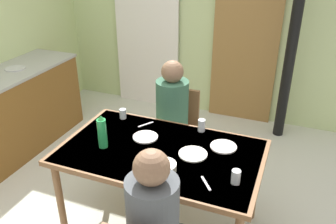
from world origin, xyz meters
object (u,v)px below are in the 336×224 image
Objects in this scene: person_near_diner at (154,215)px; person_far_diner at (172,107)px; serving_bowl_center at (164,167)px; water_bottle_green_near at (102,132)px; chair_far_diner at (177,127)px; kitchen_counter at (3,117)px; dining_table at (161,158)px.

person_far_diner is (-0.41, 1.34, 0.00)m from person_near_diner.
serving_bowl_center is (-0.12, 0.45, 0.00)m from person_near_diner.
person_near_diner is 4.53× the size of serving_bowl_center.
person_near_diner is 2.90× the size of water_bottle_green_near.
person_far_diner is at bearing 106.97° from person_near_diner.
water_bottle_green_near is (-0.66, 0.56, 0.10)m from person_near_diner.
person_near_diner is 1.00× the size of person_far_diner.
water_bottle_green_near reaches higher than chair_far_diner.
kitchen_counter is 7.42× the size of water_bottle_green_near.
person_far_diner reaches higher than serving_bowl_center.
water_bottle_green_near is (-0.25, -0.92, 0.38)m from chair_far_diner.
person_near_diner reaches higher than kitchen_counter.
kitchen_counter is 2.27× the size of chair_far_diner.
person_far_diner reaches higher than dining_table.
person_far_diner reaches higher than chair_far_diner.
kitchen_counter is 1.87m from chair_far_diner.
dining_table is at bearing -11.50° from kitchen_counter.
chair_far_diner is 3.27× the size of water_bottle_green_near.
dining_table is at bearing 109.61° from person_near_diner.
chair_far_diner is 1.13× the size of person_far_diner.
person_far_diner is at bearing 104.25° from dining_table.
dining_table is 0.85m from chair_far_diner.
kitchen_counter is 1.87m from person_far_diner.
person_far_diner is (1.83, 0.27, 0.33)m from kitchen_counter.
kitchen_counter is 2.50m from person_near_diner.
serving_bowl_center is (2.12, -0.63, 0.33)m from kitchen_counter.
person_near_diner is at bearing 106.97° from person_far_diner.
kitchen_counter is 1.31× the size of dining_table.
chair_far_diner is at bearing 74.57° from water_bottle_green_near.
water_bottle_green_near is (-0.42, -0.11, 0.20)m from dining_table.
water_bottle_green_near is (1.57, -0.52, 0.43)m from kitchen_counter.
person_near_diner is at bearing 105.48° from chair_far_diner.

